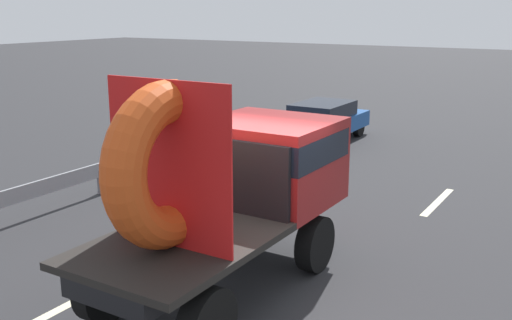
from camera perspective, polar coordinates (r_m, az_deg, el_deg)
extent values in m
plane|color=#28282B|center=(9.17, -0.48, -12.01)|extent=(120.00, 120.00, 0.00)
cylinder|color=black|center=(10.35, -2.84, -6.16)|extent=(0.28, 0.90, 0.90)
cylinder|color=black|center=(9.55, 5.69, -8.00)|extent=(0.28, 0.90, 0.90)
cylinder|color=black|center=(8.32, -14.42, -11.91)|extent=(0.28, 0.90, 0.90)
cube|color=black|center=(8.66, -3.50, -7.22)|extent=(1.30, 4.67, 0.25)
cube|color=maroon|center=(9.54, 1.29, -0.11)|extent=(2.00, 1.85, 1.35)
cube|color=black|center=(9.43, 1.14, 1.58)|extent=(2.02, 1.76, 0.44)
cube|color=black|center=(7.91, -7.40, -8.09)|extent=(2.00, 2.82, 0.10)
cube|color=black|center=(8.75, -1.94, -1.61)|extent=(1.80, 0.08, 1.10)
torus|color=#D84C19|center=(7.45, -8.39, -0.49)|extent=(0.54, 2.13, 2.13)
cube|color=red|center=(7.45, -8.39, -0.49)|extent=(1.90, 0.03, 2.13)
cylinder|color=black|center=(20.37, 6.16, 3.51)|extent=(0.20, 0.58, 0.58)
cylinder|color=black|center=(19.81, 9.84, 3.09)|extent=(0.20, 0.58, 0.58)
cylinder|color=black|center=(18.25, 2.87, 2.32)|extent=(0.20, 0.58, 0.58)
cylinder|color=black|center=(17.63, 6.88, 1.81)|extent=(0.20, 0.58, 0.58)
cube|color=#194C99|center=(18.95, 6.51, 3.46)|extent=(1.62, 3.79, 0.50)
cube|color=black|center=(18.78, 6.44, 4.83)|extent=(1.46, 2.12, 0.45)
cube|color=gray|center=(14.94, -10.32, 0.45)|extent=(0.06, 13.28, 0.32)
cylinder|color=slate|center=(13.87, -14.83, -2.06)|extent=(0.10, 0.10, 0.55)
cylinder|color=slate|center=(16.24, -6.39, 0.70)|extent=(0.10, 0.10, 0.55)
cylinder|color=slate|center=(18.90, -0.20, 2.72)|extent=(0.10, 0.10, 0.55)
cube|color=beige|center=(15.03, 5.75, -1.46)|extent=(0.16, 2.34, 0.01)
cube|color=beige|center=(13.50, 17.07, -3.86)|extent=(0.16, 2.17, 0.01)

